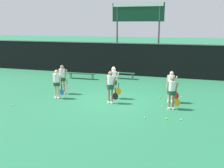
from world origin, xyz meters
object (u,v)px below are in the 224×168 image
bench_courtside (82,74)px  player_4 (114,80)px  tennis_ball_3 (145,118)px  player_5 (171,84)px  player_3 (62,77)px  tennis_ball_0 (160,97)px  tennis_ball_4 (163,106)px  player_0 (57,82)px  tennis_ball_5 (181,97)px  player_1 (111,84)px  tennis_ball_6 (181,119)px  bench_far (123,74)px  tennis_ball_1 (166,119)px  tennis_ball_2 (13,105)px  scoreboard (138,18)px  player_2 (172,90)px

bench_courtside → player_4: size_ratio=1.21×
player_4 → tennis_ball_3: bearing=-57.5°
player_5 → player_3: bearing=-179.2°
player_5 → tennis_ball_0: (-0.63, 0.85, -0.96)m
player_3 → tennis_ball_4: 6.09m
player_0 → tennis_ball_5: size_ratio=24.65×
player_1 → tennis_ball_6: player_1 is taller
player_3 → bench_courtside: bearing=96.3°
tennis_ball_0 → bench_far: bearing=127.3°
bench_far → player_4: size_ratio=1.02×
player_1 → tennis_ball_1: player_1 is taller
player_4 → tennis_ball_2: (-4.51, -2.79, -1.03)m
tennis_ball_0 → scoreboard: bearing=111.9°
bench_courtside → tennis_ball_1: (6.98, -6.90, -0.34)m
tennis_ball_3 → tennis_ball_4: 1.97m
player_2 → player_4: bearing=153.1°
player_5 → bench_far: bearing=127.6°
player_0 → tennis_ball_6: size_ratio=23.11×
player_5 → tennis_ball_3: 3.06m
player_1 → tennis_ball_2: 5.08m
tennis_ball_3 → tennis_ball_5: tennis_ball_3 is taller
scoreboard → player_4: bearing=-87.4°
tennis_ball_5 → tennis_ball_6: size_ratio=0.94×
tennis_ball_0 → tennis_ball_4: size_ratio=1.02×
scoreboard → bench_far: scoreboard is taller
tennis_ball_1 → tennis_ball_6: (0.62, 0.10, 0.00)m
player_5 → player_4: bearing=-177.0°
scoreboard → tennis_ball_0: bearing=-68.1°
player_1 → player_0: bearing=-177.4°
player_4 → scoreboard: bearing=84.9°
bench_far → player_3: size_ratio=1.05×
player_4 → player_3: bearing=170.7°
tennis_ball_1 → tennis_ball_4: (-0.35, 1.75, -0.00)m
player_2 → player_1: bearing=168.6°
player_2 → tennis_ball_4: player_2 is taller
tennis_ball_0 → tennis_ball_5: 1.17m
player_3 → tennis_ball_2: player_3 is taller
player_0 → tennis_ball_2: (-1.51, -1.89, -0.91)m
player_2 → tennis_ball_2: 7.99m
player_1 → tennis_ball_3: 2.91m
tennis_ball_1 → tennis_ball_5: (0.47, 3.73, -0.00)m
player_1 → player_5: bearing=21.9°
bench_far → tennis_ball_2: bench_far is taller
bench_far → tennis_ball_6: 9.03m
bench_far → tennis_ball_6: bench_far is taller
bench_courtside → bench_far: 3.13m
player_3 → tennis_ball_4: player_3 is taller
tennis_ball_0 → tennis_ball_3: size_ratio=0.99×
bench_far → tennis_ball_1: bearing=-60.9°
scoreboard → tennis_ball_6: size_ratio=82.22×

